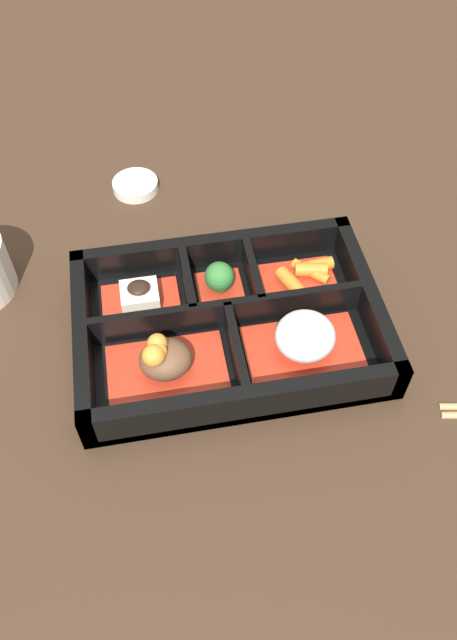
# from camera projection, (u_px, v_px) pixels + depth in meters

# --- Properties ---
(ground_plane) EXTENTS (3.00, 3.00, 0.00)m
(ground_plane) POSITION_uv_depth(u_px,v_px,m) (228.00, 335.00, 0.63)
(ground_plane) COLOR #382619
(bento_base) EXTENTS (0.30, 0.20, 0.01)m
(bento_base) POSITION_uv_depth(u_px,v_px,m) (228.00, 332.00, 0.62)
(bento_base) COLOR black
(bento_base) RESTS_ON ground_plane
(bento_rim) EXTENTS (0.30, 0.20, 0.04)m
(bento_rim) POSITION_uv_depth(u_px,v_px,m) (228.00, 320.00, 0.61)
(bento_rim) COLOR black
(bento_rim) RESTS_ON ground_plane
(bowl_rice) EXTENTS (0.11, 0.07, 0.05)m
(bowl_rice) POSITION_uv_depth(u_px,v_px,m) (305.00, 339.00, 0.59)
(bowl_rice) COLOR #B22D19
(bowl_rice) RESTS_ON bento_base
(bowl_stew) EXTENTS (0.11, 0.07, 0.05)m
(bowl_stew) POSITION_uv_depth(u_px,v_px,m) (165.00, 361.00, 0.57)
(bowl_stew) COLOR #B22D19
(bowl_stew) RESTS_ON bento_base
(bowl_carrots) EXTENTS (0.08, 0.06, 0.02)m
(bowl_carrots) POSITION_uv_depth(u_px,v_px,m) (303.00, 277.00, 0.65)
(bowl_carrots) COLOR #B22D19
(bowl_carrots) RESTS_ON bento_base
(bowl_greens) EXTENTS (0.05, 0.06, 0.04)m
(bowl_greens) POSITION_uv_depth(u_px,v_px,m) (221.00, 280.00, 0.64)
(bowl_greens) COLOR #B22D19
(bowl_greens) RESTS_ON bento_base
(bowl_tofu) EXTENTS (0.08, 0.06, 0.03)m
(bowl_tofu) POSITION_uv_depth(u_px,v_px,m) (141.00, 299.00, 0.63)
(bowl_tofu) COLOR #B22D19
(bowl_tofu) RESTS_ON bento_base
(sauce_dish) EXTENTS (0.06, 0.06, 0.01)m
(sauce_dish) POSITION_uv_depth(u_px,v_px,m) (135.00, 185.00, 0.76)
(sauce_dish) COLOR beige
(sauce_dish) RESTS_ON ground_plane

